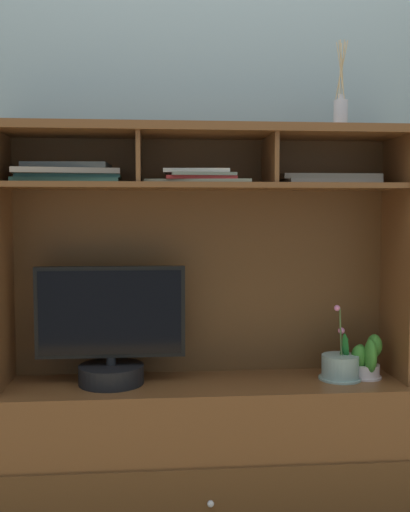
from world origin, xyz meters
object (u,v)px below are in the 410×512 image
object	(u,v)px
magazine_stack_right	(67,173)
potted_fern	(366,360)
tv_monitor	(111,337)
diffuser_bottle	(341,112)
potted_orchid	(340,367)
magazine_stack_left	(199,177)
media_console	(205,402)
magazine_stack_centre	(329,180)

from	to	relation	value
magazine_stack_right	potted_fern	bearing A→B (deg)	-1.25
potted_fern	magazine_stack_right	xyz separation A→B (m)	(-1.12, 0.02, 0.70)
tv_monitor	potted_fern	distance (m)	0.97
potted_fern	diffuser_bottle	size ratio (longest dim) A/B	0.52
potted_orchid	diffuser_bottle	xyz separation A→B (m)	(-0.00, 0.04, 0.96)
potted_orchid	magazine_stack_left	xyz separation A→B (m)	(-0.54, 0.01, 0.72)
tv_monitor	potted_fern	size ratio (longest dim) A/B	3.22
media_console	potted_fern	size ratio (longest dim) A/B	9.25
diffuser_bottle	magazine_stack_centre	bearing A→B (deg)	158.88
potted_orchid	diffuser_bottle	size ratio (longest dim) A/B	0.88
potted_orchid	magazine_stack_centre	world-z (taller)	magazine_stack_centre
potted_fern	magazine_stack_left	xyz separation A→B (m)	(-0.64, 0.01, 0.69)
magazine_stack_centre	media_console	bearing A→B (deg)	-178.09
diffuser_bottle	magazine_stack_right	bearing A→B (deg)	-179.52
diffuser_bottle	magazine_stack_left	bearing A→B (deg)	-177.31
media_console	magazine_stack_left	xyz separation A→B (m)	(-0.02, -0.02, 0.85)
tv_monitor	potted_orchid	world-z (taller)	tv_monitor
tv_monitor	magazine_stack_centre	distance (m)	1.01
potted_orchid	magazine_stack_centre	distance (m)	0.72
tv_monitor	magazine_stack_right	world-z (taller)	magazine_stack_right
magazine_stack_left	diffuser_bottle	world-z (taller)	diffuser_bottle
magazine_stack_centre	magazine_stack_left	bearing A→B (deg)	-175.55
magazine_stack_left	magazine_stack_right	size ratio (longest dim) A/B	1.02
magazine_stack_left	magazine_stack_centre	size ratio (longest dim) A/B	1.07
magazine_stack_left	magazine_stack_right	distance (m)	0.48
tv_monitor	magazine_stack_right	xyz separation A→B (m)	(-0.15, 0.01, 0.60)
magazine_stack_left	magazine_stack_centre	distance (m)	0.50
potted_orchid	magazine_stack_right	xyz separation A→B (m)	(-1.01, 0.03, 0.73)
potted_fern	magazine_stack_centre	size ratio (longest dim) A/B	0.46
media_console	potted_orchid	bearing A→B (deg)	-4.00
potted_orchid	diffuser_bottle	bearing A→B (deg)	92.89
media_console	diffuser_bottle	size ratio (longest dim) A/B	4.83
potted_fern	magazine_stack_right	distance (m)	1.32
magazine_stack_left	potted_orchid	bearing A→B (deg)	-1.39
magazine_stack_centre	diffuser_bottle	distance (m)	0.25
tv_monitor	media_console	bearing A→B (deg)	3.21
media_console	magazine_stack_right	size ratio (longest dim) A/B	4.04
magazine_stack_left	magazine_stack_centre	world-z (taller)	magazine_stack_left
potted_orchid	magazine_stack_left	size ratio (longest dim) A/B	0.72
tv_monitor	diffuser_bottle	size ratio (longest dim) A/B	1.68
magazine_stack_left	magazine_stack_centre	bearing A→B (deg)	4.45
potted_orchid	diffuser_bottle	distance (m)	0.96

